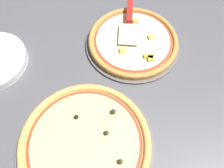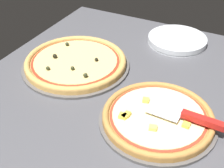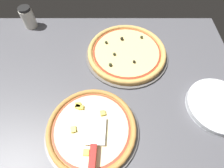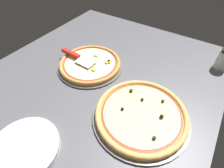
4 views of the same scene
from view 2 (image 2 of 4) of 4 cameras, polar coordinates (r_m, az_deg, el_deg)
The scene contains 7 objects.
ground_plane at distance 103.15cm, azimuth 3.52°, elevation -5.02°, with size 130.34×117.49×3.60cm, color #4C4C51.
pizza_pan_front at distance 97.31cm, azimuth 8.33°, elevation -6.62°, with size 36.24×36.24×1.00cm, color #565451.
pizza_front at distance 96.14cm, azimuth 8.40°, elevation -5.86°, with size 34.07×34.07×3.00cm.
pizza_pan_back at distance 121.91cm, azimuth -6.61°, elevation 3.37°, with size 41.47×41.47×1.00cm, color #565451.
pizza_back at distance 120.93cm, azimuth -6.67°, elevation 4.10°, with size 38.98×38.98×3.72cm.
serving_spatula at distance 93.93cm, azimuth 14.60°, elevation -5.94°, with size 7.89×23.08×2.00cm.
plate_stack at distance 140.03cm, azimuth 12.00°, elevation 7.83°, with size 25.34×25.34×2.80cm.
Camera 2 is at (-72.00, -29.58, 65.88)cm, focal length 50.00 mm.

